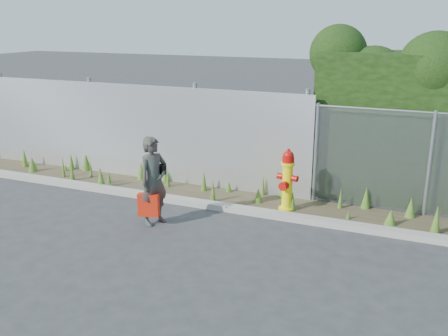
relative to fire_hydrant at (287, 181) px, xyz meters
name	(u,v)px	position (x,y,z in m)	size (l,w,h in m)	color
ground	(208,252)	(-0.68, -2.24, -0.61)	(80.00, 80.00, 0.00)	#343436
curb	(246,210)	(-0.68, -0.44, -0.55)	(16.00, 0.22, 0.12)	gray
weed_strip	(259,196)	(-0.66, 0.25, -0.47)	(16.00, 1.31, 0.54)	#423826
corrugated_fence	(134,132)	(-3.93, 0.77, 0.49)	(8.50, 0.21, 2.30)	silver
fire_hydrant	(287,181)	(0.00, 0.00, 0.00)	(0.42, 0.38, 1.26)	#FEEC0D
woman	(154,181)	(-2.08, -1.53, 0.21)	(0.60, 0.39, 1.64)	#0E5A4A
red_tote_bag	(149,205)	(-2.12, -1.67, -0.21)	(0.38, 0.14, 0.50)	red
black_shoulder_bag	(160,169)	(-2.02, -1.39, 0.40)	(0.23, 0.10, 0.17)	black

